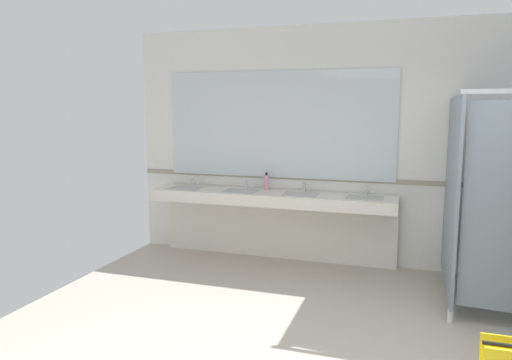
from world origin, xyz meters
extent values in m
cube|color=silver|center=(0.00, 3.00, 1.46)|extent=(6.57, 0.12, 2.92)
cube|color=#9E937F|center=(0.00, 2.94, 1.05)|extent=(6.57, 0.01, 0.06)
cube|color=silver|center=(-1.39, 2.65, 0.82)|extent=(3.03, 0.55, 0.14)
cube|color=silver|center=(-1.39, 2.88, 0.38)|extent=(3.03, 0.08, 0.75)
cube|color=#ADADA8|center=(-2.53, 2.62, 0.84)|extent=(0.42, 0.30, 0.11)
cylinder|color=silver|center=(-2.53, 2.83, 0.95)|extent=(0.04, 0.04, 0.11)
cylinder|color=silver|center=(-2.53, 2.78, 0.99)|extent=(0.03, 0.11, 0.03)
sphere|color=silver|center=(-2.46, 2.84, 0.92)|extent=(0.04, 0.04, 0.04)
cube|color=#ADADA8|center=(-1.77, 2.62, 0.84)|extent=(0.42, 0.30, 0.11)
cylinder|color=silver|center=(-1.77, 2.83, 0.95)|extent=(0.04, 0.04, 0.11)
cylinder|color=silver|center=(-1.77, 2.78, 0.99)|extent=(0.03, 0.11, 0.03)
sphere|color=silver|center=(-1.70, 2.84, 0.92)|extent=(0.04, 0.04, 0.04)
cube|color=#ADADA8|center=(-1.01, 2.62, 0.84)|extent=(0.42, 0.30, 0.11)
cylinder|color=silver|center=(-1.01, 2.83, 0.95)|extent=(0.04, 0.04, 0.11)
cylinder|color=silver|center=(-1.01, 2.78, 0.99)|extent=(0.03, 0.11, 0.03)
sphere|color=silver|center=(-0.94, 2.84, 0.92)|extent=(0.04, 0.04, 0.04)
cube|color=#ADADA8|center=(-0.26, 2.62, 0.84)|extent=(0.42, 0.30, 0.11)
cylinder|color=silver|center=(-0.26, 2.83, 0.95)|extent=(0.04, 0.04, 0.11)
cylinder|color=silver|center=(-0.26, 2.78, 0.99)|extent=(0.03, 0.11, 0.03)
sphere|color=silver|center=(-0.19, 2.84, 0.92)|extent=(0.04, 0.04, 0.04)
cube|color=silver|center=(-1.39, 2.93, 1.71)|extent=(2.93, 0.02, 1.33)
cube|color=gray|center=(0.63, 2.19, 1.07)|extent=(0.03, 1.48, 1.91)
cylinder|color=silver|center=(0.63, 1.51, 0.06)|extent=(0.05, 0.05, 0.12)
cylinder|color=#D899B2|center=(-1.50, 2.81, 0.98)|extent=(0.07, 0.07, 0.19)
cylinder|color=black|center=(-1.50, 2.81, 1.10)|extent=(0.03, 0.03, 0.04)
cylinder|color=black|center=(0.81, -0.12, 0.60)|extent=(0.28, 0.02, 0.02)
camera|label=1|loc=(0.25, -2.94, 1.90)|focal=33.78mm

